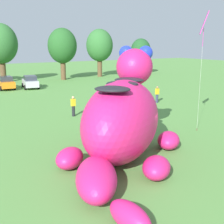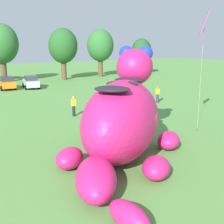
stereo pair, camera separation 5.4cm
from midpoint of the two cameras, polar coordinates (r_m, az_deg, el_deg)
The scene contains 12 objects.
ground_plane at distance 16.03m, azimuth 3.92°, elevation -8.96°, with size 160.00×160.00×0.00m, color #568E42.
giant_inflatable_creature at distance 15.51m, azimuth 2.05°, elevation -1.34°, with size 8.74×10.57×5.87m.
car_orange at distance 41.96m, azimuth -19.66°, elevation 5.33°, with size 1.97×4.12×1.72m.
car_silver at distance 41.86m, azimuth -15.31°, elevation 5.61°, with size 2.35×4.29×1.72m.
tree_centre_left at distance 49.09m, azimuth -20.47°, elevation 12.17°, with size 5.05×5.05×8.96m.
tree_centre at distance 50.34m, azimuth -9.38°, elevation 12.42°, with size 4.75×4.75×8.44m.
tree_centre_right at distance 54.50m, azimuth -2.24°, elevation 12.66°, with size 4.78×4.78×8.49m.
tree_mid_right at distance 59.49m, azimuth 5.73°, elevation 11.64°, with size 3.88×3.88×6.89m.
spectator_near_inflatable at distance 24.99m, azimuth -7.33°, elevation 1.10°, with size 0.38×0.26×1.71m.
spectator_mid_field at distance 30.85m, azimuth 8.83°, elevation 3.35°, with size 0.38×0.26×1.71m.
spectator_far_side at distance 29.19m, azimuth 3.45°, elevation 2.93°, with size 0.38×0.26×1.71m.
tethered_flying_kite at distance 20.91m, azimuth 17.42°, elevation 15.70°, with size 1.13×1.13×8.01m.
Camera 2 is at (-8.51, -12.17, 6.03)m, focal length 47.46 mm.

